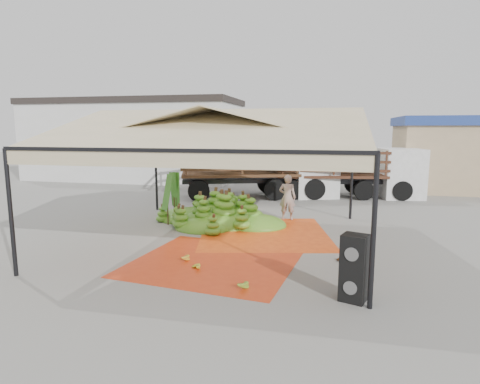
% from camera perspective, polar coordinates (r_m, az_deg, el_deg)
% --- Properties ---
extents(ground, '(90.00, 90.00, 0.00)m').
position_cam_1_polar(ground, '(12.57, -2.40, -6.88)').
color(ground, slate).
rests_on(ground, ground).
extents(canopy_tent, '(8.10, 8.10, 4.00)m').
position_cam_1_polar(canopy_tent, '(12.09, -2.50, 8.34)').
color(canopy_tent, black).
rests_on(canopy_tent, ground).
extents(building_white, '(14.30, 6.30, 5.40)m').
position_cam_1_polar(building_white, '(28.86, -14.64, 7.27)').
color(building_white, silver).
rests_on(building_white, ground).
extents(building_tan, '(6.30, 5.30, 4.10)m').
position_cam_1_polar(building_tan, '(25.65, 28.18, 4.89)').
color(building_tan, tan).
rests_on(building_tan, ground).
extents(tarp_left, '(4.55, 4.38, 0.01)m').
position_cam_1_polar(tarp_left, '(10.63, -3.66, -9.86)').
color(tarp_left, red).
rests_on(tarp_left, ground).
extents(tarp_right, '(4.95, 5.11, 0.01)m').
position_cam_1_polar(tarp_right, '(13.40, 3.45, -5.86)').
color(tarp_right, '#EA5916').
rests_on(tarp_right, ground).
extents(banana_heap, '(5.78, 4.98, 1.12)m').
position_cam_1_polar(banana_heap, '(14.79, -2.56, -2.23)').
color(banana_heap, '#357217').
rests_on(banana_heap, ground).
extents(hand_yellow_a, '(0.56, 0.50, 0.22)m').
position_cam_1_polar(hand_yellow_a, '(10.79, -8.23, -9.05)').
color(hand_yellow_a, gold).
rests_on(hand_yellow_a, ground).
extents(hand_yellow_b, '(0.55, 0.54, 0.19)m').
position_cam_1_polar(hand_yellow_b, '(10.09, -6.62, -10.40)').
color(hand_yellow_b, gold).
rests_on(hand_yellow_b, ground).
extents(hand_red_a, '(0.45, 0.37, 0.20)m').
position_cam_1_polar(hand_red_a, '(10.30, 15.24, -10.23)').
color(hand_red_a, '#552D13').
rests_on(hand_red_a, ground).
extents(hand_red_b, '(0.58, 0.55, 0.20)m').
position_cam_1_polar(hand_red_b, '(10.86, 14.03, -9.17)').
color(hand_red_b, brown).
rests_on(hand_red_b, ground).
extents(hand_green, '(0.56, 0.49, 0.22)m').
position_cam_1_polar(hand_green, '(8.98, 0.01, -12.74)').
color(hand_green, '#4D6E17').
rests_on(hand_green, ground).
extents(hanging_bunches, '(3.24, 0.24, 0.20)m').
position_cam_1_polar(hanging_bunches, '(11.36, -4.17, 4.85)').
color(hanging_bunches, '#447518').
rests_on(hanging_bunches, ground).
extents(speaker_stack, '(0.61, 0.57, 1.37)m').
position_cam_1_polar(speaker_stack, '(8.46, 15.93, -10.35)').
color(speaker_stack, black).
rests_on(speaker_stack, ground).
extents(banana_leaves, '(0.96, 1.36, 3.70)m').
position_cam_1_polar(banana_leaves, '(14.98, -10.61, -4.42)').
color(banana_leaves, '#327B20').
rests_on(banana_leaves, ground).
extents(vendor, '(0.64, 0.42, 1.74)m').
position_cam_1_polar(vendor, '(15.27, 6.76, -0.75)').
color(vendor, gray).
rests_on(vendor, ground).
extents(truck_left, '(8.13, 4.91, 2.64)m').
position_cam_1_polar(truck_left, '(20.40, 3.55, 3.89)').
color(truck_left, '#4B3019').
rests_on(truck_left, ground).
extents(truck_right, '(7.44, 3.57, 2.45)m').
position_cam_1_polar(truck_right, '(21.17, 15.84, 3.43)').
color(truck_right, '#472817').
rests_on(truck_right, ground).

